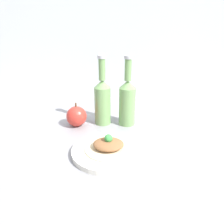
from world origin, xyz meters
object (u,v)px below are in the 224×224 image
(plate, at_px, (109,150))
(plated_food, at_px, (108,145))
(cider_bottle_right, at_px, (127,100))
(cider_bottle_left, at_px, (102,100))
(apple, at_px, (77,116))

(plate, height_order, plated_food, plated_food)
(plated_food, height_order, cider_bottle_right, cider_bottle_right)
(plated_food, bearing_deg, plate, 90.00)
(plated_food, bearing_deg, cider_bottle_right, 76.51)
(plated_food, height_order, cider_bottle_left, cider_bottle_left)
(cider_bottle_left, height_order, apple, cider_bottle_left)
(plate, height_order, cider_bottle_right, cider_bottle_right)
(plate, bearing_deg, apple, 127.09)
(plated_food, bearing_deg, cider_bottle_left, 101.13)
(cider_bottle_right, bearing_deg, cider_bottle_left, 180.00)
(cider_bottle_right, height_order, apple, cider_bottle_right)
(plated_food, xyz_separation_m, cider_bottle_left, (-0.05, 0.23, 0.07))
(plated_food, distance_m, cider_bottle_left, 0.25)
(plated_food, bearing_deg, apple, 127.09)
(plate, distance_m, apple, 0.25)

